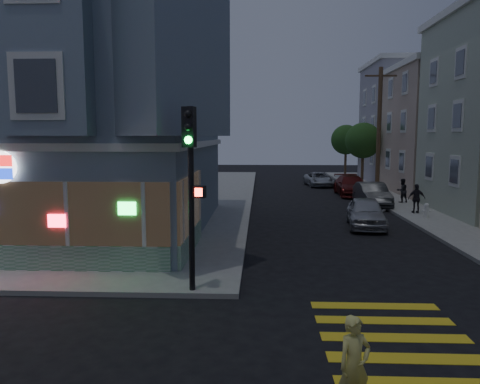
# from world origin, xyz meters

# --- Properties ---
(ground) EXTENTS (120.00, 120.00, 0.00)m
(ground) POSITION_xyz_m (0.00, 0.00, 0.00)
(ground) COLOR black
(ground) RESTS_ON ground
(sidewalk_nw) EXTENTS (33.00, 42.00, 0.15)m
(sidewalk_nw) POSITION_xyz_m (-13.50, 23.00, 0.07)
(sidewalk_nw) COLOR gray
(sidewalk_nw) RESTS_ON ground
(corner_building) EXTENTS (14.60, 14.60, 11.40)m
(corner_building) POSITION_xyz_m (-6.00, 10.98, 5.82)
(corner_building) COLOR slate
(corner_building) RESTS_ON sidewalk_nw
(row_house_c) EXTENTS (12.00, 8.60, 9.00)m
(row_house_c) POSITION_xyz_m (19.50, 25.00, 4.65)
(row_house_c) COLOR tan
(row_house_c) RESTS_ON sidewalk_ne
(row_house_d) EXTENTS (12.00, 8.60, 10.50)m
(row_house_d) POSITION_xyz_m (19.50, 34.00, 5.40)
(row_house_d) COLOR #938F9D
(row_house_d) RESTS_ON sidewalk_ne
(utility_pole) EXTENTS (2.20, 0.30, 9.00)m
(utility_pole) POSITION_xyz_m (12.00, 24.00, 4.80)
(utility_pole) COLOR #4C3826
(utility_pole) RESTS_ON sidewalk_ne
(street_tree_near) EXTENTS (3.00, 3.00, 5.30)m
(street_tree_near) POSITION_xyz_m (12.20, 30.00, 3.94)
(street_tree_near) COLOR #4C3826
(street_tree_near) RESTS_ON sidewalk_ne
(street_tree_far) EXTENTS (3.00, 3.00, 5.30)m
(street_tree_far) POSITION_xyz_m (12.20, 38.00, 3.94)
(street_tree_far) COLOR #4C3826
(street_tree_far) RESTS_ON sidewalk_ne
(running_child) EXTENTS (0.68, 0.58, 1.57)m
(running_child) POSITION_xyz_m (5.05, -3.04, 0.79)
(running_child) COLOR #D1CD6B
(running_child) RESTS_ON ground
(pedestrian_a) EXTENTS (0.87, 0.77, 1.51)m
(pedestrian_a) POSITION_xyz_m (12.52, 19.69, 0.91)
(pedestrian_a) COLOR black
(pedestrian_a) RESTS_ON sidewalk_ne
(pedestrian_b) EXTENTS (0.94, 0.40, 1.59)m
(pedestrian_b) POSITION_xyz_m (12.08, 15.58, 0.95)
(pedestrian_b) COLOR #232128
(pedestrian_b) RESTS_ON sidewalk_ne
(parked_car_a) EXTENTS (2.16, 4.34, 1.42)m
(parked_car_a) POSITION_xyz_m (8.60, 12.19, 0.71)
(parked_car_a) COLOR #AAACB1
(parked_car_a) RESTS_ON ground
(parked_car_b) EXTENTS (1.58, 4.47, 1.47)m
(parked_car_b) POSITION_xyz_m (10.47, 18.95, 0.73)
(parked_car_b) COLOR #333538
(parked_car_b) RESTS_ON ground
(parked_car_c) EXTENTS (2.04, 5.01, 1.45)m
(parked_car_c) POSITION_xyz_m (10.17, 24.15, 0.73)
(parked_car_c) COLOR #5E1715
(parked_car_c) RESTS_ON ground
(parked_car_d) EXTENTS (2.44, 4.50, 1.20)m
(parked_car_d) POSITION_xyz_m (8.60, 30.50, 0.60)
(parked_car_d) COLOR #ABB0B6
(parked_car_d) RESTS_ON ground
(traffic_signal) EXTENTS (0.61, 0.56, 4.97)m
(traffic_signal) POSITION_xyz_m (1.73, 2.17, 3.51)
(traffic_signal) COLOR black
(traffic_signal) RESTS_ON sidewalk_nw
(fire_hydrant) EXTENTS (0.43, 0.25, 0.75)m
(fire_hydrant) POSITION_xyz_m (12.15, 14.22, 0.54)
(fire_hydrant) COLOR silver
(fire_hydrant) RESTS_ON sidewalk_ne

